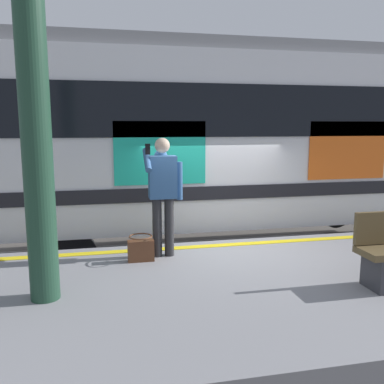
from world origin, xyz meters
name	(u,v)px	position (x,y,z in m)	size (l,w,h in m)	color
ground_plane	(217,291)	(0.00, 0.00, 0.00)	(23.65, 23.65, 0.00)	#4C4742
platform	(257,315)	(0.00, 1.90, 0.45)	(12.92, 3.79, 0.91)	gray
safety_line	(223,245)	(0.00, 0.30, 0.91)	(12.66, 0.16, 0.01)	yellow
track_rail_near	(201,265)	(0.00, -1.17, 0.08)	(16.80, 0.08, 0.16)	slate
track_rail_far	(187,245)	(0.00, -2.60, 0.08)	(16.80, 0.08, 0.16)	slate
train_carriage	(233,135)	(-0.85, -1.88, 2.64)	(10.03, 3.01, 4.20)	silver
passenger	(163,187)	(1.02, 0.62, 1.95)	(0.57, 0.55, 1.76)	#262628
handbag	(141,249)	(1.37, 0.80, 1.08)	(0.37, 0.34, 0.38)	#59331E
station_column	(35,122)	(2.55, 1.88, 2.88)	(0.32, 0.32, 3.95)	#1E3F2D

